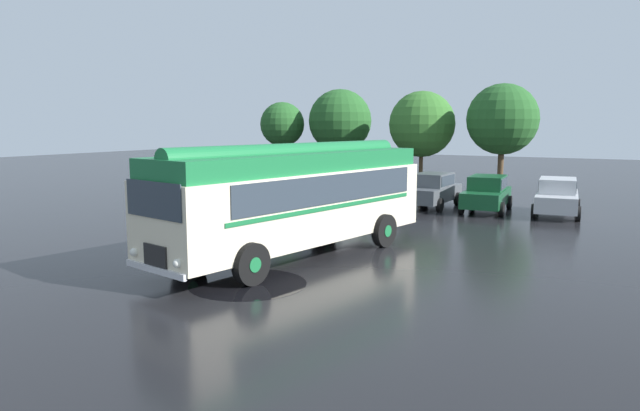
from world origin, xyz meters
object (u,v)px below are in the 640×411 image
box_van (335,175)px  vintage_bus (296,196)px  car_far_right (557,197)px  car_near_left (383,187)px  car_mid_right (487,193)px  car_mid_left (432,190)px

box_van → vintage_bus: bearing=-67.8°
vintage_bus → car_far_right: bearing=64.3°
car_near_left → car_mid_right: 5.25m
car_mid_left → car_near_left: bearing=-177.2°
car_mid_right → car_far_right: 3.05m
vintage_bus → car_mid_left: vintage_bus is taller
car_near_left → car_mid_left: bearing=2.8°
car_far_right → car_near_left: bearing=-178.5°
car_mid_left → box_van: size_ratio=0.74×
car_near_left → car_mid_left: 2.56m
car_mid_right → box_van: 7.98m
car_near_left → car_mid_right: same height
vintage_bus → car_mid_right: 12.66m
car_near_left → car_mid_right: size_ratio=1.02×
vintage_bus → car_mid_right: (2.98, 12.25, -1.05)m
vintage_bus → car_near_left: bearing=100.4°
car_near_left → car_mid_right: bearing=-0.5°
car_far_right → box_van: bearing=-178.3°
vintage_bus → box_van: vintage_bus is taller
car_mid_left → car_mid_right: bearing=-3.7°
vintage_bus → car_far_right: (6.03, 12.51, -1.05)m
car_mid_left → car_far_right: same height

